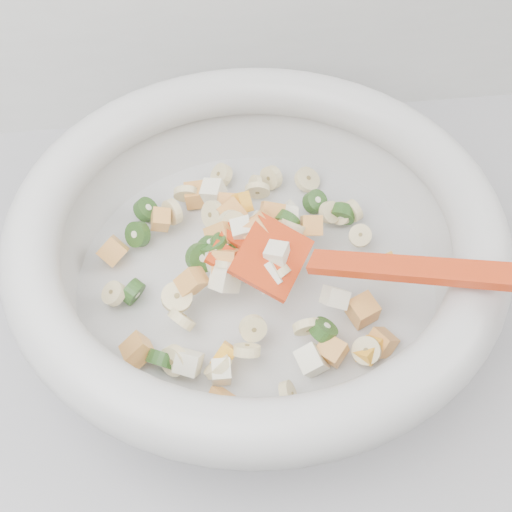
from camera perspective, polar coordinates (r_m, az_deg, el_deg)
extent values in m
cube|color=#9A999F|center=(1.03, 0.83, -18.24)|extent=(2.00, 0.60, 0.90)
cylinder|color=beige|center=(0.63, 0.00, -2.34)|extent=(0.36, 0.36, 0.02)
torus|color=beige|center=(0.56, 0.00, 2.83)|extent=(0.44, 0.44, 0.05)
cylinder|color=beige|center=(0.60, -12.54, -3.27)|extent=(0.03, 0.03, 0.02)
cylinder|color=beige|center=(0.56, 9.79, -8.28)|extent=(0.03, 0.03, 0.02)
cylinder|color=beige|center=(0.65, -7.46, 3.91)|extent=(0.03, 0.03, 0.04)
cylinder|color=beige|center=(0.57, -7.06, -3.66)|extent=(0.04, 0.03, 0.02)
cylinder|color=beige|center=(0.57, -6.63, -5.61)|extent=(0.03, 0.03, 0.03)
cylinder|color=beige|center=(0.54, -3.41, -9.80)|extent=(0.03, 0.03, 0.03)
cylinder|color=beige|center=(0.66, 7.55, 3.79)|extent=(0.03, 0.03, 0.03)
cylinder|color=beige|center=(0.70, 4.57, 6.79)|extent=(0.03, 0.03, 0.02)
cylinder|color=beige|center=(0.69, 1.36, 6.98)|extent=(0.03, 0.03, 0.04)
cylinder|color=beige|center=(0.60, -2.14, 2.80)|extent=(0.04, 0.03, 0.03)
cylinder|color=beige|center=(0.57, -2.56, -0.86)|extent=(0.03, 0.03, 0.02)
cylinder|color=beige|center=(0.66, 8.65, 4.01)|extent=(0.02, 0.03, 0.03)
cylinder|color=beige|center=(0.57, 2.09, -1.77)|extent=(0.03, 0.03, 0.03)
cylinder|color=beige|center=(0.54, -0.81, -8.38)|extent=(0.03, 0.02, 0.03)
cylinder|color=beige|center=(0.68, -0.09, 6.30)|extent=(0.02, 0.03, 0.03)
cylinder|color=beige|center=(0.67, 0.13, 5.86)|extent=(0.03, 0.02, 0.03)
cylinder|color=beige|center=(0.65, 6.59, 3.88)|extent=(0.03, 0.03, 0.03)
cylinder|color=beige|center=(0.55, -0.27, -6.45)|extent=(0.03, 0.02, 0.03)
cylinder|color=beige|center=(0.53, 2.93, -12.33)|extent=(0.02, 0.04, 0.04)
cylinder|color=beige|center=(0.56, 4.60, -6.30)|extent=(0.04, 0.02, 0.04)
cylinder|color=beige|center=(0.67, -6.23, 5.52)|extent=(0.03, 0.02, 0.03)
cylinder|color=beige|center=(0.70, -3.10, 7.16)|extent=(0.03, 0.03, 0.03)
cylinder|color=beige|center=(0.61, 3.16, 2.72)|extent=(0.04, 0.04, 0.03)
cylinder|color=beige|center=(0.62, -3.86, 3.67)|extent=(0.03, 0.04, 0.04)
cylinder|color=beige|center=(0.64, 9.24, 1.80)|extent=(0.03, 0.03, 0.02)
cylinder|color=beige|center=(0.55, -7.28, -9.20)|extent=(0.03, 0.03, 0.04)
cube|color=#E89749|center=(0.64, -8.48, 3.23)|extent=(0.02, 0.02, 0.03)
cube|color=#E89749|center=(0.58, 9.47, -4.79)|extent=(0.03, 0.03, 0.03)
cube|color=#E89749|center=(0.56, -10.52, -8.20)|extent=(0.03, 0.03, 0.03)
cube|color=#E89749|center=(0.63, -12.61, 0.44)|extent=(0.03, 0.03, 0.03)
cube|color=#E89749|center=(0.64, -2.50, 4.52)|extent=(0.03, 0.03, 0.03)
cube|color=#E89749|center=(0.55, 6.75, -8.31)|extent=(0.03, 0.03, 0.02)
cube|color=#E89749|center=(0.59, -3.08, 1.77)|extent=(0.03, 0.03, 0.04)
cube|color=#E89749|center=(0.59, 0.28, 2.75)|extent=(0.03, 0.03, 0.04)
cube|color=#E89749|center=(0.57, -5.71, -2.25)|extent=(0.03, 0.03, 0.03)
cube|color=#E89749|center=(0.54, -3.27, -12.81)|extent=(0.03, 0.03, 0.03)
cube|color=#E89749|center=(0.62, -2.36, 3.69)|extent=(0.04, 0.04, 0.03)
cube|color=#E89749|center=(0.59, 0.02, 2.26)|extent=(0.03, 0.03, 0.04)
cube|color=#E89749|center=(0.68, -5.38, 5.42)|extent=(0.02, 0.02, 0.02)
cube|color=#E89749|center=(0.57, -2.53, -0.55)|extent=(0.03, 0.04, 0.04)
cube|color=#E89749|center=(0.58, 11.08, -7.56)|extent=(0.03, 0.03, 0.03)
cube|color=#E89749|center=(0.62, 1.43, 3.93)|extent=(0.03, 0.03, 0.03)
cube|color=#E89749|center=(0.61, 4.96, 2.69)|extent=(0.02, 0.03, 0.03)
cylinder|color=#3E892D|center=(0.58, -4.92, -0.16)|extent=(0.04, 0.03, 0.04)
cylinder|color=#3E892D|center=(0.66, 7.71, 3.75)|extent=(0.04, 0.02, 0.04)
cylinder|color=#3E892D|center=(0.61, 2.76, 3.12)|extent=(0.03, 0.03, 0.03)
cylinder|color=#3E892D|center=(0.58, -3.03, 0.89)|extent=(0.03, 0.04, 0.03)
cylinder|color=#3E892D|center=(0.67, 5.26, 4.83)|extent=(0.03, 0.04, 0.02)
cylinder|color=#3E892D|center=(0.60, -10.91, -3.14)|extent=(0.03, 0.03, 0.04)
cylinder|color=#3E892D|center=(0.55, 6.03, -6.60)|extent=(0.03, 0.03, 0.03)
cylinder|color=#3E892D|center=(0.56, -8.36, -9.09)|extent=(0.04, 0.03, 0.04)
cylinder|color=#3E892D|center=(0.64, -10.48, 1.90)|extent=(0.03, 0.04, 0.03)
cylinder|color=#3E892D|center=(0.67, -9.76, 4.08)|extent=(0.03, 0.03, 0.03)
cylinder|color=#3E892D|center=(0.58, -3.85, 0.91)|extent=(0.04, 0.04, 0.02)
cube|color=white|center=(0.54, -3.13, -10.26)|extent=(0.02, 0.02, 0.02)
cube|color=white|center=(0.55, -6.03, -9.41)|extent=(0.03, 0.03, 0.03)
cube|color=white|center=(0.66, -3.81, 5.71)|extent=(0.03, 0.03, 0.03)
cube|color=white|center=(0.57, -2.69, -1.91)|extent=(0.03, 0.04, 0.04)
cube|color=white|center=(0.55, 4.97, -9.21)|extent=(0.03, 0.03, 0.04)
cube|color=white|center=(0.63, 2.81, 3.95)|extent=(0.03, 0.02, 0.03)
cube|color=white|center=(0.57, 1.90, -0.01)|extent=(0.03, 0.03, 0.02)
cube|color=white|center=(0.57, 7.02, -3.66)|extent=(0.03, 0.03, 0.03)
cube|color=white|center=(0.62, 2.71, 3.55)|extent=(0.02, 0.02, 0.03)
cube|color=white|center=(0.58, -3.52, -0.16)|extent=(0.03, 0.03, 0.03)
cube|color=white|center=(0.59, -1.21, 2.21)|extent=(0.02, 0.02, 0.03)
cube|color=white|center=(0.60, 0.18, 2.76)|extent=(0.03, 0.02, 0.02)
cube|color=white|center=(0.57, 1.23, -1.92)|extent=(0.03, 0.03, 0.03)
cube|color=yellow|center=(0.57, -1.44, -0.75)|extent=(0.03, 0.03, 0.03)
cube|color=yellow|center=(0.63, -1.19, 4.74)|extent=(0.02, 0.03, 0.03)
cube|color=yellow|center=(0.57, 10.00, -8.26)|extent=(0.03, 0.03, 0.02)
cube|color=yellow|center=(0.55, -2.83, -8.87)|extent=(0.03, 0.03, 0.03)
cube|color=yellow|center=(0.63, 11.73, -0.76)|extent=(0.02, 0.03, 0.02)
cube|color=red|center=(0.57, 1.39, -0.04)|extent=(0.08, 0.08, 0.03)
cube|color=red|center=(0.59, -1.30, 2.46)|extent=(0.03, 0.02, 0.02)
cube|color=red|center=(0.58, -1.90, 1.42)|extent=(0.03, 0.02, 0.02)
cube|color=red|center=(0.57, -2.51, 0.35)|extent=(0.03, 0.02, 0.02)
cube|color=red|center=(0.57, -3.15, -0.75)|extent=(0.03, 0.02, 0.02)
cube|color=red|center=(0.52, 15.32, -1.27)|extent=(0.18, 0.12, 0.08)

